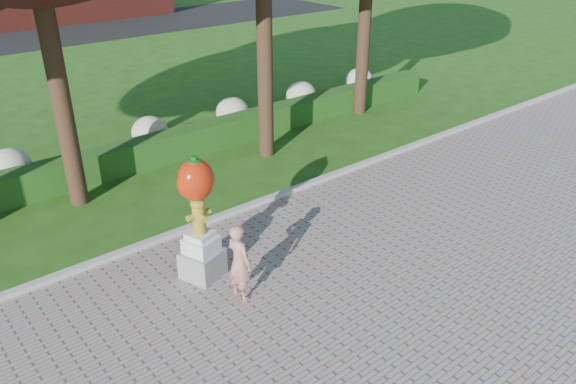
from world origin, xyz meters
The scene contains 6 objects.
ground centered at (0.00, 0.00, 0.00)m, with size 100.00×100.00×0.00m, color #234A12.
curb centered at (0.00, 3.00, 0.07)m, with size 40.00×0.18×0.15m, color #ADADA5.
lawn_hedge centered at (0.00, 7.00, 0.40)m, with size 24.00×0.70×0.80m, color #164112.
hydrangea_row centered at (0.57, 8.00, 0.55)m, with size 20.10×1.10×0.99m.
hydrant_sculpture centered at (-1.30, 1.28, 1.40)m, with size 0.89×0.89×2.57m.
woman centered at (-1.11, 0.26, 0.81)m, with size 0.56×0.37×1.54m, color tan.
Camera 1 is at (-5.85, -6.93, 6.56)m, focal length 35.00 mm.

